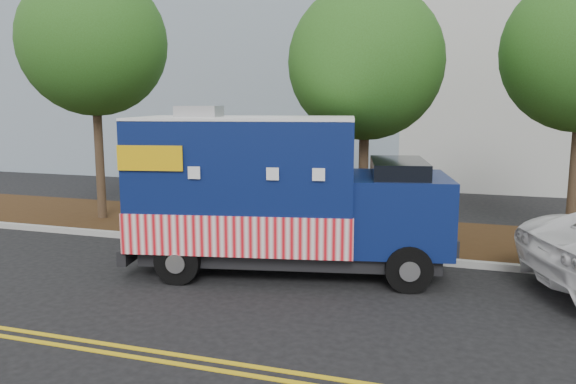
% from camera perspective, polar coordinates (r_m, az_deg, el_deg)
% --- Properties ---
extents(ground, '(120.00, 120.00, 0.00)m').
position_cam_1_polar(ground, '(12.66, -4.82, -7.43)').
color(ground, black).
rests_on(ground, ground).
extents(curb, '(120.00, 0.18, 0.15)m').
position_cam_1_polar(curb, '(13.89, -2.59, -5.58)').
color(curb, '#9E9E99').
rests_on(curb, ground).
extents(mulch_strip, '(120.00, 4.00, 0.15)m').
position_cam_1_polar(mulch_strip, '(15.82, 0.08, -3.75)').
color(mulch_strip, '#301D0D').
rests_on(mulch_strip, ground).
extents(centerline_near, '(120.00, 0.10, 0.01)m').
position_cam_1_polar(centerline_near, '(8.97, -16.22, -14.87)').
color(centerline_near, gold).
rests_on(centerline_near, ground).
extents(centerline_far, '(120.00, 0.10, 0.01)m').
position_cam_1_polar(centerline_far, '(8.78, -17.16, -15.45)').
color(centerline_far, gold).
rests_on(centerline_far, ground).
extents(tree_a, '(4.20, 4.20, 7.39)m').
position_cam_1_polar(tree_a, '(17.62, -19.16, 14.11)').
color(tree_a, '#38281C').
rests_on(tree_a, ground).
extents(tree_b, '(4.01, 4.01, 6.62)m').
position_cam_1_polar(tree_b, '(14.94, 7.90, 12.89)').
color(tree_b, '#38281C').
rests_on(tree_b, ground).
extents(sign_post, '(0.06, 0.06, 2.40)m').
position_cam_1_polar(sign_post, '(15.29, -14.48, -0.19)').
color(sign_post, '#473828').
rests_on(sign_post, ground).
extents(food_truck, '(7.02, 3.71, 3.52)m').
position_cam_1_polar(food_truck, '(11.90, -1.51, -0.58)').
color(food_truck, black).
rests_on(food_truck, ground).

